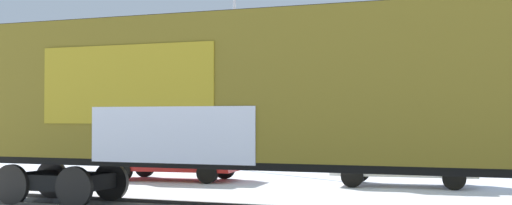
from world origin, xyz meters
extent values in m
cube|color=olive|center=(1.30, 0.00, 2.58)|extent=(17.82, 4.37, 2.86)
cube|color=#2D2823|center=(1.30, 0.00, 4.12)|extent=(16.74, 1.68, 0.24)
cube|color=#B2931E|center=(-2.24, -1.27, 2.65)|extent=(3.87, 0.33, 1.57)
cube|color=silver|center=(-1.24, -1.35, 1.65)|extent=(3.53, 0.30, 1.10)
cube|color=black|center=(1.30, 0.00, 1.05)|extent=(17.36, 2.99, 0.20)
cube|color=black|center=(-4.75, 0.46, 0.51)|extent=(2.20, 1.52, 0.36)
cylinder|color=black|center=(-5.65, -0.19, 0.46)|extent=(0.93, 0.19, 0.92)
cylinder|color=black|center=(-5.54, 1.25, 0.46)|extent=(0.93, 0.19, 0.92)
cylinder|color=black|center=(-3.95, -0.32, 0.46)|extent=(0.93, 0.19, 0.92)
cylinder|color=black|center=(-3.84, 1.12, 0.46)|extent=(0.93, 0.19, 0.92)
cylinder|color=silver|center=(-4.16, 11.41, 4.00)|extent=(0.12, 0.12, 8.00)
cube|color=silver|center=(0.00, 79.29, 4.02)|extent=(154.34, 39.91, 8.03)
cone|color=#193D23|center=(2.17, 71.47, 10.36)|extent=(2.33, 2.33, 4.67)
cone|color=#193D23|center=(2.68, 65.20, 10.49)|extent=(2.46, 2.46, 4.92)
cube|color=#B21E1E|center=(-4.56, 6.56, 0.67)|extent=(4.18, 1.81, 0.70)
cube|color=#2D333D|center=(-4.78, 6.56, 1.36)|extent=(2.26, 1.61, 0.68)
cylinder|color=black|center=(-3.16, 7.42, 0.32)|extent=(0.64, 0.23, 0.64)
cylinder|color=black|center=(-3.14, 5.75, 0.32)|extent=(0.64, 0.23, 0.64)
cylinder|color=black|center=(-5.99, 7.37, 0.32)|extent=(0.64, 0.23, 0.64)
cylinder|color=black|center=(-5.96, 5.71, 0.32)|extent=(0.64, 0.23, 0.64)
cube|color=silver|center=(2.58, 6.78, 0.69)|extent=(4.13, 1.86, 0.74)
cube|color=#2D333D|center=(2.43, 6.77, 1.37)|extent=(1.83, 1.64, 0.61)
cylinder|color=black|center=(3.95, 7.65, 0.32)|extent=(0.64, 0.23, 0.64)
cylinder|color=black|center=(3.99, 5.96, 0.32)|extent=(0.64, 0.23, 0.64)
cylinder|color=black|center=(1.17, 7.59, 0.32)|extent=(0.64, 0.23, 0.64)
cylinder|color=black|center=(1.21, 5.90, 0.32)|extent=(0.64, 0.23, 0.64)
camera|label=1|loc=(4.10, -13.47, 1.97)|focal=47.77mm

